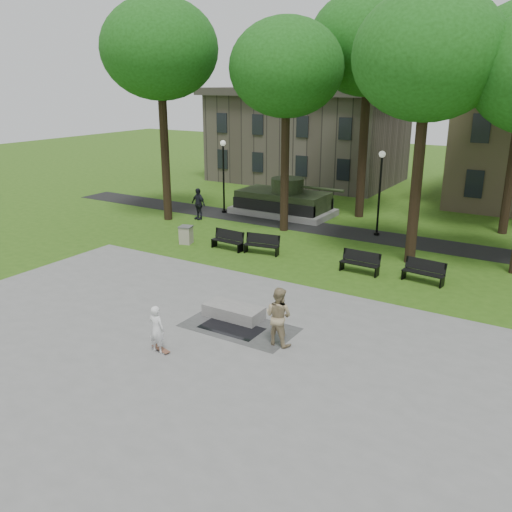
{
  "coord_description": "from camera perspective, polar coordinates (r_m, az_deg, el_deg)",
  "views": [
    {
      "loc": [
        10.17,
        -16.41,
        8.32
      ],
      "look_at": [
        -1.04,
        1.78,
        1.4
      ],
      "focal_mm": 38.0,
      "sensor_mm": 36.0,
      "label": 1
    }
  ],
  "objects": [
    {
      "name": "park_bench_1",
      "position": [
        27.23,
        0.67,
        1.31
      ],
      "size": [
        1.85,
        0.81,
        1.0
      ],
      "rotation": [
        0.0,
        0.0,
        0.16
      ],
      "color": "black",
      "rests_on": "ground"
    },
    {
      "name": "ground",
      "position": [
        21.02,
        -0.13,
        -5.37
      ],
      "size": [
        120.0,
        120.0,
        0.0
      ],
      "primitive_type": "plane",
      "color": "#2C5012",
      "rests_on": "ground"
    },
    {
      "name": "tree_0",
      "position": [
        33.77,
        -10.1,
        20.59
      ],
      "size": [
        6.8,
        6.8,
        12.97
      ],
      "color": "black",
      "rests_on": "ground"
    },
    {
      "name": "trash_bin",
      "position": [
        29.22,
        -7.38,
        2.24
      ],
      "size": [
        0.81,
        0.81,
        0.96
      ],
      "rotation": [
        0.0,
        0.0,
        0.27
      ],
      "color": "#A19984",
      "rests_on": "ground"
    },
    {
      "name": "park_bench_0",
      "position": [
        28.0,
        -2.96,
        1.75
      ],
      "size": [
        1.82,
        0.62,
        1.0
      ],
      "rotation": [
        0.0,
        0.0,
        -0.05
      ],
      "color": "black",
      "rests_on": "ground"
    },
    {
      "name": "lamp_left",
      "position": [
        35.52,
        -3.45,
        8.96
      ],
      "size": [
        0.36,
        0.36,
        4.73
      ],
      "color": "black",
      "rests_on": "ground"
    },
    {
      "name": "plaza",
      "position": [
        17.4,
        -8.99,
        -10.83
      ],
      "size": [
        22.0,
        16.0,
        0.02
      ],
      "primitive_type": "cube",
      "color": "gray",
      "rests_on": "ground"
    },
    {
      "name": "park_bench_3",
      "position": [
        24.44,
        17.26,
        -1.5
      ],
      "size": [
        1.84,
        0.72,
        1.0
      ],
      "rotation": [
        0.0,
        0.0,
        -0.11
      ],
      "color": "black",
      "rests_on": "ground"
    },
    {
      "name": "concrete_block",
      "position": [
        20.02,
        -2.37,
        -5.85
      ],
      "size": [
        2.2,
        1.01,
        0.45
      ],
      "primitive_type": "cube",
      "rotation": [
        0.0,
        0.0,
        0.0
      ],
      "color": "gray",
      "rests_on": "plaza"
    },
    {
      "name": "park_bench_2",
      "position": [
        24.96,
        10.92,
        -0.59
      ],
      "size": [
        1.81,
        0.57,
        1.0
      ],
      "rotation": [
        0.0,
        0.0,
        -0.03
      ],
      "color": "black",
      "rests_on": "ground"
    },
    {
      "name": "lamp_mid",
      "position": [
        30.8,
        12.91,
        7.16
      ],
      "size": [
        0.36,
        0.36,
        4.73
      ],
      "color": "black",
      "rests_on": "ground"
    },
    {
      "name": "pedestrian_walker",
      "position": [
        34.23,
        -6.1,
        5.48
      ],
      "size": [
        1.24,
        0.72,
        1.99
      ],
      "primitive_type": "imported",
      "rotation": [
        0.0,
        0.0,
        -0.21
      ],
      "color": "black",
      "rests_on": "ground"
    },
    {
      "name": "tree_4",
      "position": [
        34.68,
        11.84,
        21.02
      ],
      "size": [
        7.2,
        7.2,
        13.5
      ],
      "color": "black",
      "rests_on": "ground"
    },
    {
      "name": "tree_1",
      "position": [
        30.66,
        3.22,
        19.11
      ],
      "size": [
        6.2,
        6.2,
        11.63
      ],
      "color": "black",
      "rests_on": "ground"
    },
    {
      "name": "skateboarder",
      "position": [
        17.61,
        -10.41,
        -7.58
      ],
      "size": [
        0.59,
        0.39,
        1.6
      ],
      "primitive_type": "imported",
      "rotation": [
        0.0,
        0.0,
        3.13
      ],
      "color": "white",
      "rests_on": "plaza"
    },
    {
      "name": "footpath",
      "position": [
        31.3,
        11.52,
        2.17
      ],
      "size": [
        44.0,
        2.6,
        0.01
      ],
      "primitive_type": "cube",
      "color": "black",
      "rests_on": "ground"
    },
    {
      "name": "tank_monument",
      "position": [
        35.46,
        2.92,
        5.77
      ],
      "size": [
        7.45,
        3.4,
        2.4
      ],
      "color": "gray",
      "rests_on": "ground"
    },
    {
      "name": "skateboard",
      "position": [
        18.0,
        -9.98,
        -9.68
      ],
      "size": [
        0.81,
        0.39,
        0.07
      ],
      "primitive_type": "cube",
      "rotation": [
        0.0,
        0.0,
        -0.26
      ],
      "color": "brown",
      "rests_on": "plaza"
    },
    {
      "name": "puddle",
      "position": [
        19.27,
        -2.6,
        -7.58
      ],
      "size": [
        2.2,
        1.2,
        0.0
      ],
      "primitive_type": "cube",
      "color": "black",
      "rests_on": "plaza"
    },
    {
      "name": "tree_2",
      "position": [
        25.81,
        17.67,
        19.37
      ],
      "size": [
        6.6,
        6.6,
        12.16
      ],
      "color": "black",
      "rests_on": "ground"
    },
    {
      "name": "friend_watching",
      "position": [
        17.78,
        2.38,
        -6.34
      ],
      "size": [
        1.02,
        0.83,
        1.99
      ],
      "primitive_type": "imported",
      "rotation": [
        0.0,
        0.0,
        3.06
      ],
      "color": "#9D8B66",
      "rests_on": "plaza"
    },
    {
      "name": "building_left",
      "position": [
        48.08,
        5.48,
        12.23
      ],
      "size": [
        15.0,
        10.0,
        7.2
      ],
      "primitive_type": "cube",
      "color": "#4C443D",
      "rests_on": "ground"
    }
  ]
}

